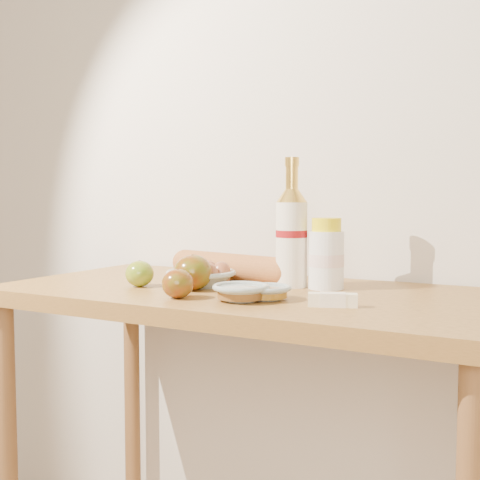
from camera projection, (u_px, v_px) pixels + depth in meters
The scene contains 12 objects.
back_wall at pixel (300, 134), 1.71m from camera, with size 3.50×0.02×2.60m, color beige.
table at pixel (246, 339), 1.46m from camera, with size 1.20×0.60×0.90m.
bourbon_bottle at pixel (292, 235), 1.47m from camera, with size 0.08×0.08×0.32m.
cream_bottle at pixel (326, 256), 1.45m from camera, with size 0.11×0.11×0.17m.
egg_bowl at pixel (202, 276), 1.49m from camera, with size 0.18×0.18×0.06m.
baguette at pixel (231, 267), 1.60m from camera, with size 0.43×0.17×0.07m.
apple_yellowgreen at pixel (140, 274), 1.48m from camera, with size 0.07×0.07×0.06m.
apple_redgreen_front at pixel (178, 284), 1.31m from camera, with size 0.09×0.09×0.06m.
apple_redgreen_right at pixel (193, 273), 1.42m from camera, with size 0.11×0.11×0.09m.
sugar_bowl at pixel (241, 292), 1.28m from camera, with size 0.15×0.15×0.04m.
syrup_bowl at pixel (267, 292), 1.29m from camera, with size 0.14×0.14×0.03m.
butter_stick at pixel (333, 300), 1.21m from camera, with size 0.10×0.06×0.03m.
Camera 1 is at (0.67, -0.09, 1.12)m, focal length 45.00 mm.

